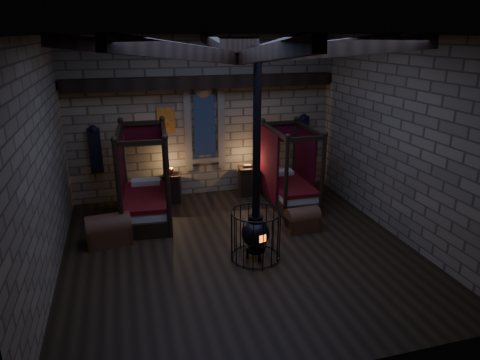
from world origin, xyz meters
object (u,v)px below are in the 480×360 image
object	(u,v)px
bed_left	(146,198)
stove	(256,230)
trunk_left	(109,230)
bed_right	(289,185)
trunk_right	(302,220)

from	to	relation	value
bed_left	stove	distance (m)	3.16
trunk_left	stove	size ratio (longest dim) A/B	0.24
bed_left	bed_right	world-z (taller)	bed_left
bed_right	trunk_left	world-z (taller)	bed_right
bed_right	trunk_right	bearing A→B (deg)	-99.26
bed_right	trunk_right	distance (m)	1.61
trunk_right	stove	bearing A→B (deg)	-148.25
bed_right	stove	xyz separation A→B (m)	(-1.70, -2.51, 0.11)
bed_right	trunk_right	size ratio (longest dim) A/B	2.63
trunk_left	stove	xyz separation A→B (m)	(2.79, -1.46, 0.32)
trunk_left	stove	distance (m)	3.16
trunk_left	stove	bearing A→B (deg)	-33.51
trunk_left	bed_right	bearing A→B (deg)	7.30
bed_right	stove	size ratio (longest dim) A/B	0.50
stove	bed_left	bearing A→B (deg)	114.59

